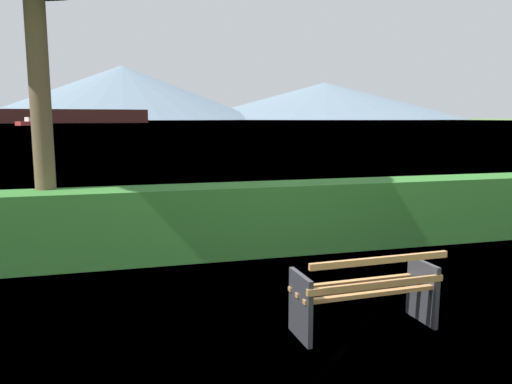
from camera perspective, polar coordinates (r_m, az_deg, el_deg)
ground_plane at (r=5.59m, az=12.06°, el=-15.04°), size 1400.00×1400.00×0.00m
water_surface at (r=312.09m, az=-14.71°, el=7.85°), size 620.00×620.00×0.00m
park_bench at (r=5.39m, az=12.50°, el=-11.15°), size 1.55×0.64×0.87m
hedge_row at (r=8.27m, az=2.08°, el=-2.96°), size 12.74×0.80×1.14m
cargo_ship_large at (r=219.67m, az=-26.49°, el=8.32°), size 92.75×26.99×17.04m
fishing_boat_near at (r=154.41m, az=-24.34°, el=7.26°), size 8.12×7.46×2.32m
distant_hills at (r=566.81m, az=-13.78°, el=10.53°), size 832.14×331.69×57.29m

